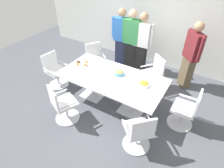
% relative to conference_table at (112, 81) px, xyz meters
% --- Properties ---
extents(ground_plane, '(10.00, 10.00, 0.01)m').
position_rel_conference_table_xyz_m(ground_plane, '(0.00, 0.00, -0.63)').
color(ground_plane, '#4C4F56').
extents(back_wall, '(8.00, 0.10, 2.80)m').
position_rel_conference_table_xyz_m(back_wall, '(0.00, 2.40, 0.77)').
color(back_wall, silver).
rests_on(back_wall, ground).
extents(conference_table, '(2.40, 1.20, 0.75)m').
position_rel_conference_table_xyz_m(conference_table, '(0.00, 0.00, 0.00)').
color(conference_table, white).
rests_on(conference_table, ground).
extents(office_chair_0, '(0.55, 0.55, 0.91)m').
position_rel_conference_table_xyz_m(office_chair_0, '(1.68, 0.18, -0.22)').
color(office_chair_0, silver).
rests_on(office_chair_0, ground).
extents(office_chair_1, '(0.76, 0.76, 0.91)m').
position_rel_conference_table_xyz_m(office_chair_1, '(0.61, 1.03, -0.22)').
color(office_chair_1, silver).
rests_on(office_chair_1, ground).
extents(office_chair_2, '(0.76, 0.76, 0.91)m').
position_rel_conference_table_xyz_m(office_chair_2, '(-1.09, 0.84, -0.22)').
color(office_chair_2, silver).
rests_on(office_chair_2, ground).
extents(office_chair_3, '(0.61, 0.61, 0.91)m').
position_rel_conference_table_xyz_m(office_chair_3, '(-1.68, -0.17, -0.22)').
color(office_chair_3, silver).
rests_on(office_chair_3, ground).
extents(office_chair_4, '(0.71, 0.71, 0.91)m').
position_rel_conference_table_xyz_m(office_chair_4, '(-0.60, -1.03, -0.22)').
color(office_chair_4, silver).
rests_on(office_chair_4, ground).
extents(office_chair_5, '(0.76, 0.76, 0.91)m').
position_rel_conference_table_xyz_m(office_chair_5, '(1.09, -0.85, -0.22)').
color(office_chair_5, silver).
rests_on(office_chair_5, ground).
extents(person_standing_0, '(0.62, 0.28, 1.77)m').
position_rel_conference_table_xyz_m(person_standing_0, '(-0.68, 1.65, 0.30)').
color(person_standing_0, '#232842').
rests_on(person_standing_0, ground).
extents(person_standing_1, '(0.61, 0.25, 1.80)m').
position_rel_conference_table_xyz_m(person_standing_1, '(-0.34, 1.61, 0.32)').
color(person_standing_1, black).
rests_on(person_standing_1, ground).
extents(person_standing_2, '(0.61, 0.24, 1.76)m').
position_rel_conference_table_xyz_m(person_standing_2, '(-0.03, 1.64, 0.29)').
color(person_standing_2, black).
rests_on(person_standing_2, ground).
extents(person_standing_3, '(0.48, 0.50, 1.78)m').
position_rel_conference_table_xyz_m(person_standing_3, '(1.33, 1.59, 0.31)').
color(person_standing_3, brown).
rests_on(person_standing_3, ground).
extents(snack_bowl_chips_orange, '(0.24, 0.24, 0.09)m').
position_rel_conference_table_xyz_m(snack_bowl_chips_orange, '(0.74, 0.08, 0.17)').
color(snack_bowl_chips_orange, white).
rests_on(snack_bowl_chips_orange, conference_table).
extents(snack_bowl_cookies, '(0.22, 0.22, 0.11)m').
position_rel_conference_table_xyz_m(snack_bowl_cookies, '(0.10, 0.17, 0.18)').
color(snack_bowl_cookies, '#4C9EC6').
rests_on(snack_bowl_cookies, conference_table).
extents(donut_platter, '(0.34, 0.33, 0.04)m').
position_rel_conference_table_xyz_m(donut_platter, '(-0.92, 0.09, 0.14)').
color(donut_platter, white).
rests_on(donut_platter, conference_table).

